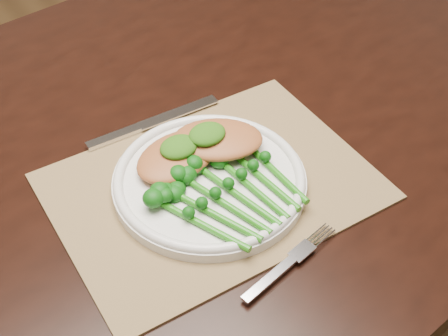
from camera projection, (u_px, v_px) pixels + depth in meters
dining_table at (168, 293)px, 1.16m from camera, size 1.66×1.02×0.75m
placemat at (213, 186)px, 0.84m from camera, size 0.44×0.34×0.00m
dinner_plate at (209, 180)px, 0.83m from camera, size 0.26×0.26×0.02m
knife at (141, 127)px, 0.92m from camera, size 0.21×0.03×0.01m
fork at (295, 257)px, 0.75m from camera, size 0.16×0.04×0.00m
chicken_fillet_left at (177, 156)px, 0.84m from camera, size 0.14×0.11×0.02m
chicken_fillet_right at (217, 139)px, 0.86m from camera, size 0.15×0.14×0.03m
pesto_dollop_left at (179, 147)px, 0.83m from camera, size 0.05×0.04×0.02m
pesto_dollop_right at (207, 134)px, 0.84m from camera, size 0.05×0.04×0.02m
broccolini_bundle at (240, 196)px, 0.80m from camera, size 0.18×0.20×0.04m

